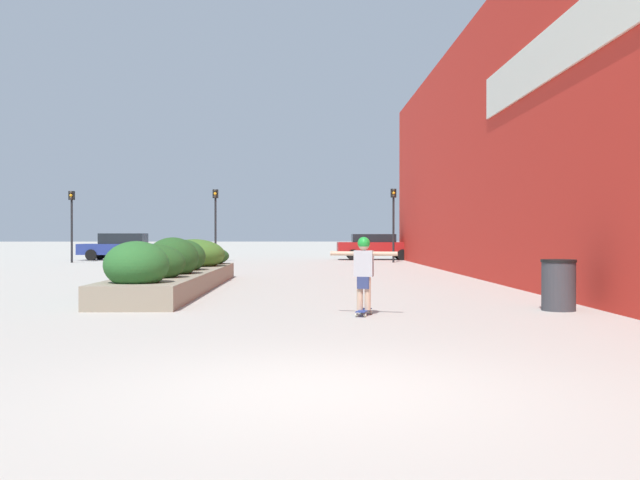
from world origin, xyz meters
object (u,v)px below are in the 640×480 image
object	(u,v)px
car_center_right	(492,245)
traffic_light_right	(393,213)
skateboard	(364,311)
traffic_light_left	(215,213)
car_leftmost	(376,246)
car_center_left	(121,246)
traffic_light_far_left	(72,214)
skateboarder	(364,266)
trash_bin	(559,285)

from	to	relation	value
car_center_right	traffic_light_right	world-z (taller)	traffic_light_right
skateboard	traffic_light_left	distance (m)	25.66
car_leftmost	car_center_left	size ratio (longest dim) A/B	1.00
skateboard	car_leftmost	distance (m)	28.52
traffic_light_left	traffic_light_right	distance (m)	9.29
car_center_right	car_leftmost	bearing A→B (deg)	-69.93
skateboard	traffic_light_far_left	size ratio (longest dim) A/B	0.20
skateboard	traffic_light_right	bearing A→B (deg)	97.54
car_center_right	traffic_light_left	bearing A→B (deg)	-69.11
skateboarder	traffic_light_far_left	size ratio (longest dim) A/B	0.35
car_center_left	skateboard	bearing A→B (deg)	-157.80
car_center_left	traffic_light_left	bearing A→B (deg)	-119.58
skateboard	car_center_left	xyz separation A→B (m)	(-11.49, 28.14, 0.72)
car_leftmost	car_center_right	bearing A→B (deg)	110.07
skateboard	trash_bin	world-z (taller)	trash_bin
skateboarder	traffic_light_left	xyz separation A→B (m)	(-5.73, 24.88, 1.69)
traffic_light_far_left	skateboard	bearing A→B (deg)	-61.78
trash_bin	car_center_right	world-z (taller)	car_center_right
skateboarder	car_center_right	distance (m)	32.78
car_leftmost	traffic_light_right	xyz separation A→B (m)	(0.50, -4.21, 1.79)
car_leftmost	car_center_left	bearing A→B (deg)	-89.20
car_center_left	car_leftmost	bearing A→B (deg)	-89.20
car_center_right	traffic_light_far_left	size ratio (longest dim) A/B	1.03
traffic_light_right	traffic_light_far_left	size ratio (longest dim) A/B	1.04
skateboarder	skateboard	bearing A→B (deg)	98.74
skateboarder	car_center_right	world-z (taller)	car_center_right
skateboard	car_center_left	size ratio (longest dim) A/B	0.16
car_center_left	traffic_light_left	xyz separation A→B (m)	(5.75, -3.26, 1.78)
car_center_right	traffic_light_left	world-z (taller)	traffic_light_left
skateboarder	traffic_light_far_left	bearing A→B (deg)	134.08
skateboarder	traffic_light_right	bearing A→B (deg)	97.54
car_center_left	traffic_light_right	xyz separation A→B (m)	(15.01, -4.00, 1.78)
traffic_light_left	car_leftmost	bearing A→B (deg)	21.58
traffic_light_right	traffic_light_far_left	world-z (taller)	traffic_light_right
skateboarder	car_center_left	world-z (taller)	car_center_left
skateboard	car_center_right	world-z (taller)	car_center_right
trash_bin	traffic_light_far_left	world-z (taller)	traffic_light_far_left
trash_bin	traffic_light_left	xyz separation A→B (m)	(-9.45, 24.16, 2.09)
skateboard	traffic_light_far_left	bearing A→B (deg)	134.08
skateboarder	car_leftmost	bearing A→B (deg)	99.76
traffic_light_right	car_center_left	bearing A→B (deg)	165.07
skateboard	traffic_light_left	xyz separation A→B (m)	(-5.73, 24.88, 2.50)
trash_bin	traffic_light_far_left	bearing A→B (deg)	125.41
skateboard	skateboarder	xyz separation A→B (m)	(-0.00, -0.00, 0.81)
skateboard	traffic_light_right	size ratio (longest dim) A/B	0.19
car_leftmost	car_center_right	xyz separation A→B (m)	(7.44, 2.72, 0.01)
car_center_left	traffic_light_left	distance (m)	6.85
car_center_right	trash_bin	bearing A→B (deg)	-12.54
car_leftmost	traffic_light_left	distance (m)	9.59
car_center_left	car_center_right	bearing A→B (deg)	-82.42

